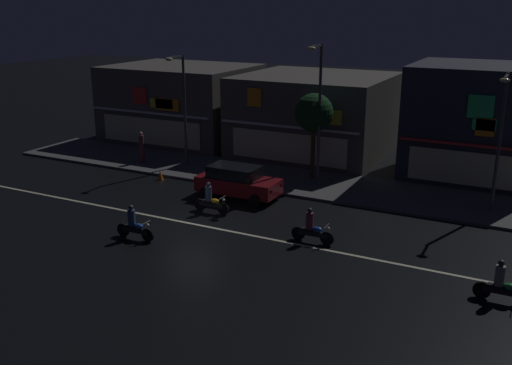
{
  "coord_description": "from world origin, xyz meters",
  "views": [
    {
      "loc": [
        13.93,
        -20.75,
        9.61
      ],
      "look_at": [
        2.23,
        2.09,
        1.72
      ],
      "focal_mm": 40.72,
      "sensor_mm": 36.0,
      "label": 1
    }
  ],
  "objects_px": {
    "streetlamp_east": "(500,131)",
    "streetlamp_mid": "(318,103)",
    "streetlamp_west": "(182,101)",
    "parked_car_near_kerb": "(237,181)",
    "pedestrian_on_sidewalk": "(142,148)",
    "motorcycle_opposite_lane": "(134,225)",
    "motorcycle_trailing_far": "(502,285)",
    "motorcycle_lead": "(210,200)",
    "traffic_cone": "(160,175)",
    "motorcycle_following": "(312,228)"
  },
  "relations": [
    {
      "from": "motorcycle_opposite_lane",
      "to": "motorcycle_trailing_far",
      "type": "xyz_separation_m",
      "value": [
        14.48,
        1.22,
        0.0
      ]
    },
    {
      "from": "parked_car_near_kerb",
      "to": "motorcycle_lead",
      "type": "bearing_deg",
      "value": -90.69
    },
    {
      "from": "motorcycle_lead",
      "to": "motorcycle_following",
      "type": "bearing_deg",
      "value": -20.51
    },
    {
      "from": "streetlamp_west",
      "to": "parked_car_near_kerb",
      "type": "xyz_separation_m",
      "value": [
        5.66,
        -3.54,
        -3.25
      ]
    },
    {
      "from": "streetlamp_west",
      "to": "streetlamp_mid",
      "type": "bearing_deg",
      "value": 2.42
    },
    {
      "from": "motorcycle_trailing_far",
      "to": "motorcycle_lead",
      "type": "bearing_deg",
      "value": -18.73
    },
    {
      "from": "motorcycle_trailing_far",
      "to": "motorcycle_following",
      "type": "bearing_deg",
      "value": -19.56
    },
    {
      "from": "motorcycle_lead",
      "to": "motorcycle_opposite_lane",
      "type": "xyz_separation_m",
      "value": [
        -1.19,
        -4.3,
        0.0
      ]
    },
    {
      "from": "parked_car_near_kerb",
      "to": "motorcycle_following",
      "type": "relative_size",
      "value": 2.26
    },
    {
      "from": "motorcycle_following",
      "to": "motorcycle_trailing_far",
      "type": "height_order",
      "value": "same"
    },
    {
      "from": "streetlamp_mid",
      "to": "parked_car_near_kerb",
      "type": "xyz_separation_m",
      "value": [
        -2.84,
        -3.9,
        -3.69
      ]
    },
    {
      "from": "streetlamp_west",
      "to": "parked_car_near_kerb",
      "type": "relative_size",
      "value": 1.56
    },
    {
      "from": "motorcycle_following",
      "to": "motorcycle_trailing_far",
      "type": "relative_size",
      "value": 1.0
    },
    {
      "from": "streetlamp_east",
      "to": "motorcycle_trailing_far",
      "type": "relative_size",
      "value": 3.44
    },
    {
      "from": "streetlamp_west",
      "to": "traffic_cone",
      "type": "distance_m",
      "value": 4.76
    },
    {
      "from": "streetlamp_mid",
      "to": "parked_car_near_kerb",
      "type": "distance_m",
      "value": 6.08
    },
    {
      "from": "traffic_cone",
      "to": "motorcycle_lead",
      "type": "bearing_deg",
      "value": -31.81
    },
    {
      "from": "streetlamp_east",
      "to": "motorcycle_trailing_far",
      "type": "xyz_separation_m",
      "value": [
        1.25,
        -9.05,
        -3.4
      ]
    },
    {
      "from": "motorcycle_trailing_far",
      "to": "traffic_cone",
      "type": "bearing_deg",
      "value": -24.67
    },
    {
      "from": "streetlamp_mid",
      "to": "motorcycle_lead",
      "type": "distance_m",
      "value": 8.13
    },
    {
      "from": "parked_car_near_kerb",
      "to": "motorcycle_following",
      "type": "bearing_deg",
      "value": -33.95
    },
    {
      "from": "streetlamp_mid",
      "to": "pedestrian_on_sidewalk",
      "type": "distance_m",
      "value": 11.88
    },
    {
      "from": "pedestrian_on_sidewalk",
      "to": "motorcycle_following",
      "type": "relative_size",
      "value": 1.02
    },
    {
      "from": "streetlamp_east",
      "to": "streetlamp_west",
      "type": "bearing_deg",
      "value": 179.39
    },
    {
      "from": "motorcycle_opposite_lane",
      "to": "traffic_cone",
      "type": "distance_m",
      "value": 8.76
    },
    {
      "from": "pedestrian_on_sidewalk",
      "to": "motorcycle_opposite_lane",
      "type": "xyz_separation_m",
      "value": [
        7.26,
        -9.94,
        -0.42
      ]
    },
    {
      "from": "streetlamp_mid",
      "to": "motorcycle_opposite_lane",
      "type": "height_order",
      "value": "streetlamp_mid"
    },
    {
      "from": "streetlamp_mid",
      "to": "streetlamp_east",
      "type": "relative_size",
      "value": 1.16
    },
    {
      "from": "streetlamp_east",
      "to": "streetlamp_mid",
      "type": "bearing_deg",
      "value": 176.59
    },
    {
      "from": "streetlamp_west",
      "to": "traffic_cone",
      "type": "height_order",
      "value": "streetlamp_west"
    },
    {
      "from": "parked_car_near_kerb",
      "to": "motorcycle_opposite_lane",
      "type": "distance_m",
      "value": 7.02
    },
    {
      "from": "motorcycle_trailing_far",
      "to": "traffic_cone",
      "type": "xyz_separation_m",
      "value": [
        -18.71,
        6.44,
        -0.36
      ]
    },
    {
      "from": "streetlamp_east",
      "to": "motorcycle_opposite_lane",
      "type": "height_order",
      "value": "streetlamp_east"
    },
    {
      "from": "motorcycle_opposite_lane",
      "to": "pedestrian_on_sidewalk",
      "type": "bearing_deg",
      "value": -49.46
    },
    {
      "from": "motorcycle_opposite_lane",
      "to": "parked_car_near_kerb",
      "type": "bearing_deg",
      "value": -95.6
    },
    {
      "from": "streetlamp_west",
      "to": "traffic_cone",
      "type": "bearing_deg",
      "value": -85.61
    },
    {
      "from": "motorcycle_following",
      "to": "traffic_cone",
      "type": "distance_m",
      "value": 12.02
    },
    {
      "from": "motorcycle_opposite_lane",
      "to": "traffic_cone",
      "type": "xyz_separation_m",
      "value": [
        -4.23,
        7.66,
        -0.36
      ]
    },
    {
      "from": "parked_car_near_kerb",
      "to": "motorcycle_trailing_far",
      "type": "distance_m",
      "value": 14.43
    },
    {
      "from": "pedestrian_on_sidewalk",
      "to": "streetlamp_west",
      "type": "bearing_deg",
      "value": -147.34
    },
    {
      "from": "streetlamp_east",
      "to": "motorcycle_following",
      "type": "bearing_deg",
      "value": -131.49
    },
    {
      "from": "parked_car_near_kerb",
      "to": "motorcycle_trailing_far",
      "type": "height_order",
      "value": "parked_car_near_kerb"
    },
    {
      "from": "streetlamp_mid",
      "to": "streetlamp_east",
      "type": "xyz_separation_m",
      "value": [
        9.17,
        -0.55,
        -0.53
      ]
    },
    {
      "from": "motorcycle_following",
      "to": "pedestrian_on_sidewalk",
      "type": "bearing_deg",
      "value": 155.6
    },
    {
      "from": "motorcycle_lead",
      "to": "traffic_cone",
      "type": "relative_size",
      "value": 3.45
    },
    {
      "from": "pedestrian_on_sidewalk",
      "to": "motorcycle_trailing_far",
      "type": "distance_m",
      "value": 23.43
    },
    {
      "from": "motorcycle_following",
      "to": "traffic_cone",
      "type": "relative_size",
      "value": 3.45
    },
    {
      "from": "parked_car_near_kerb",
      "to": "motorcycle_lead",
      "type": "relative_size",
      "value": 2.26
    },
    {
      "from": "motorcycle_opposite_lane",
      "to": "traffic_cone",
      "type": "relative_size",
      "value": 3.45
    },
    {
      "from": "streetlamp_mid",
      "to": "streetlamp_east",
      "type": "distance_m",
      "value": 9.2
    }
  ]
}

